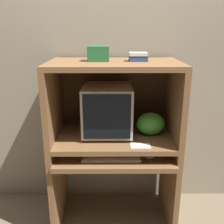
{
  "coord_description": "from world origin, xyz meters",
  "views": [
    {
      "loc": [
        -0.02,
        -1.58,
        1.53
      ],
      "look_at": [
        -0.02,
        0.28,
        0.94
      ],
      "focal_mm": 42.0,
      "sensor_mm": 36.0,
      "label": 1
    }
  ],
  "objects_px": {
    "keyboard": "(111,157)",
    "storage_box": "(98,54)",
    "mouse": "(150,157)",
    "snack_bag": "(150,124)",
    "book_stack": "(138,57)",
    "crt_monitor": "(107,109)"
  },
  "relations": [
    {
      "from": "crt_monitor",
      "to": "snack_bag",
      "type": "distance_m",
      "value": 0.35
    },
    {
      "from": "crt_monitor",
      "to": "keyboard",
      "type": "relative_size",
      "value": 0.93
    },
    {
      "from": "keyboard",
      "to": "book_stack",
      "type": "relative_size",
      "value": 3.24
    },
    {
      "from": "storage_box",
      "to": "snack_bag",
      "type": "bearing_deg",
      "value": -1.24
    },
    {
      "from": "snack_bag",
      "to": "book_stack",
      "type": "height_order",
      "value": "book_stack"
    },
    {
      "from": "keyboard",
      "to": "book_stack",
      "type": "height_order",
      "value": "book_stack"
    },
    {
      "from": "keyboard",
      "to": "snack_bag",
      "type": "relative_size",
      "value": 1.96
    },
    {
      "from": "mouse",
      "to": "storage_box",
      "type": "relative_size",
      "value": 0.38
    },
    {
      "from": "book_stack",
      "to": "snack_bag",
      "type": "bearing_deg",
      "value": -0.74
    },
    {
      "from": "storage_box",
      "to": "book_stack",
      "type": "bearing_deg",
      "value": -1.44
    },
    {
      "from": "keyboard",
      "to": "storage_box",
      "type": "bearing_deg",
      "value": 115.17
    },
    {
      "from": "book_stack",
      "to": "storage_box",
      "type": "relative_size",
      "value": 0.86
    },
    {
      "from": "keyboard",
      "to": "book_stack",
      "type": "bearing_deg",
      "value": 43.48
    },
    {
      "from": "mouse",
      "to": "keyboard",
      "type": "bearing_deg",
      "value": 177.6
    },
    {
      "from": "crt_monitor",
      "to": "snack_bag",
      "type": "height_order",
      "value": "crt_monitor"
    },
    {
      "from": "book_stack",
      "to": "storage_box",
      "type": "xyz_separation_m",
      "value": [
        -0.28,
        0.01,
        0.02
      ]
    },
    {
      "from": "mouse",
      "to": "snack_bag",
      "type": "distance_m",
      "value": 0.27
    },
    {
      "from": "mouse",
      "to": "storage_box",
      "type": "distance_m",
      "value": 0.82
    },
    {
      "from": "keyboard",
      "to": "mouse",
      "type": "bearing_deg",
      "value": -2.4
    },
    {
      "from": "storage_box",
      "to": "keyboard",
      "type": "bearing_deg",
      "value": -64.83
    },
    {
      "from": "crt_monitor",
      "to": "storage_box",
      "type": "relative_size",
      "value": 2.6
    },
    {
      "from": "crt_monitor",
      "to": "keyboard",
      "type": "bearing_deg",
      "value": -81.84
    }
  ]
}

